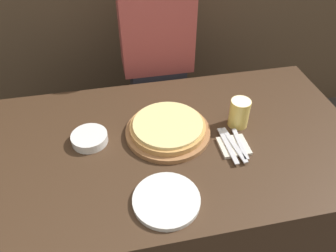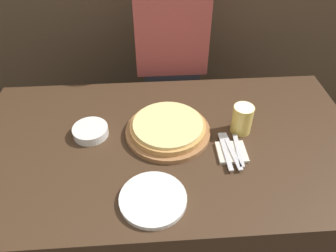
{
  "view_description": "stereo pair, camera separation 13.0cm",
  "coord_description": "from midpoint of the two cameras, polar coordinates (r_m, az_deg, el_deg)",
  "views": [
    {
      "loc": [
        -0.2,
        -0.91,
        1.63
      ],
      "look_at": [
        0.0,
        0.05,
        0.77
      ],
      "focal_mm": 35.0,
      "sensor_mm": 36.0,
      "label": 1
    },
    {
      "loc": [
        -0.07,
        -0.93,
        1.63
      ],
      "look_at": [
        0.0,
        0.05,
        0.77
      ],
      "focal_mm": 35.0,
      "sensor_mm": 36.0,
      "label": 2
    }
  ],
  "objects": [
    {
      "name": "dining_table",
      "position": [
        1.57,
        2.53,
        -12.37
      ],
      "size": [
        1.54,
        0.85,
        0.73
      ],
      "color": "#3D2819",
      "rests_on": "ground_plane"
    },
    {
      "name": "fork",
      "position": [
        1.27,
        12.89,
        -4.39
      ],
      "size": [
        0.02,
        0.2,
        0.0
      ],
      "color": "silver",
      "rests_on": "napkin_stack"
    },
    {
      "name": "diner_person",
      "position": [
        1.82,
        2.56,
        9.08
      ],
      "size": [
        0.36,
        0.2,
        1.32
      ],
      "color": "#33333D",
      "rests_on": "ground_plane"
    },
    {
      "name": "napkin_stack",
      "position": [
        1.28,
        13.91,
        -4.58
      ],
      "size": [
        0.11,
        0.11,
        0.01
      ],
      "color": "beige",
      "rests_on": "dining_table"
    },
    {
      "name": "spoon",
      "position": [
        1.28,
        15.05,
        -4.24
      ],
      "size": [
        0.03,
        0.17,
        0.0
      ],
      "color": "silver",
      "rests_on": "napkin_stack"
    },
    {
      "name": "beer_glass",
      "position": [
        1.34,
        15.54,
        1.2
      ],
      "size": [
        0.08,
        0.08,
        0.12
      ],
      "color": "#E5C65B",
      "rests_on": "dining_table"
    },
    {
      "name": "dinner_plate",
      "position": [
        1.1,
        0.83,
        -12.79
      ],
      "size": [
        0.22,
        0.22,
        0.02
      ],
      "color": "silver",
      "rests_on": "dining_table"
    },
    {
      "name": "pizza_on_board",
      "position": [
        1.31,
        2.84,
        -0.6
      ],
      "size": [
        0.34,
        0.34,
        0.06
      ],
      "color": "#99663D",
      "rests_on": "dining_table"
    },
    {
      "name": "dinner_knife",
      "position": [
        1.27,
        13.97,
        -4.32
      ],
      "size": [
        0.04,
        0.2,
        0.0
      ],
      "color": "silver",
      "rests_on": "napkin_stack"
    },
    {
      "name": "ground_plane",
      "position": [
        1.87,
        2.19,
        -18.95
      ],
      "size": [
        12.0,
        12.0,
        0.0
      ],
      "primitive_type": "plane",
      "color": "#38332D"
    },
    {
      "name": "side_bowl",
      "position": [
        1.33,
        -10.65,
        -1.01
      ],
      "size": [
        0.14,
        0.14,
        0.04
      ],
      "color": "silver",
      "rests_on": "dining_table"
    }
  ]
}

